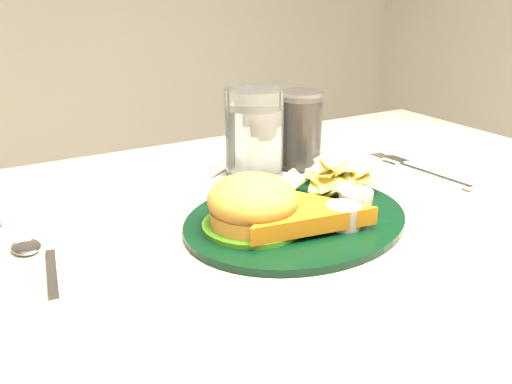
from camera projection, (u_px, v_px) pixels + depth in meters
dinner_plate at (297, 198)px, 0.70m from camera, size 0.36×0.33×0.07m
water_glass at (254, 135)px, 0.84m from camera, size 0.09×0.09×0.14m
cola_glass at (301, 130)px, 0.89m from camera, size 0.07×0.07×0.12m
fork_napkin at (429, 174)px, 0.87m from camera, size 0.15×0.19×0.01m
spoon at (52, 272)px, 0.58m from camera, size 0.07×0.16×0.01m
ramekin at (16, 213)px, 0.71m from camera, size 0.04×0.04×0.03m
wrapped_straw at (187, 189)px, 0.81m from camera, size 0.23×0.19×0.01m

